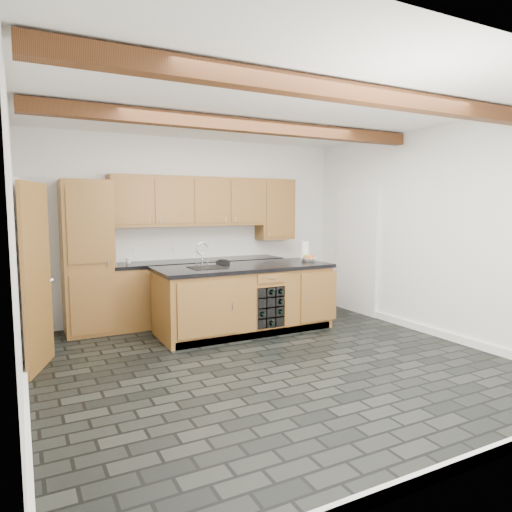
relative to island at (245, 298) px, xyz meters
The scene contains 10 objects.
ground 1.40m from the island, 103.44° to the right, with size 5.00×5.00×0.00m, color black.
room_shell 1.36m from the island, 117.47° to the right, with size 5.01×5.00×5.00m.
back_cabinetry 1.28m from the island, 125.62° to the left, with size 3.65×0.62×2.20m.
island is the anchor object (origin of this frame).
faucet 0.75m from the island, behind, with size 0.45×0.40×0.34m.
kitchen_scale 0.61m from the island, 125.74° to the left, with size 0.23×0.18×0.06m.
fruit_bowl 1.18m from the island, ahead, with size 0.23×0.23×0.06m, color white.
fruit_cluster 1.19m from the island, ahead, with size 0.16×0.17×0.07m.
paper_towel 1.28m from the island, ahead, with size 0.13×0.13×0.29m, color white.
mug 1.78m from the island, 144.93° to the left, with size 0.09×0.09×0.09m, color white.
Camera 1 is at (-2.47, -4.37, 1.73)m, focal length 32.00 mm.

